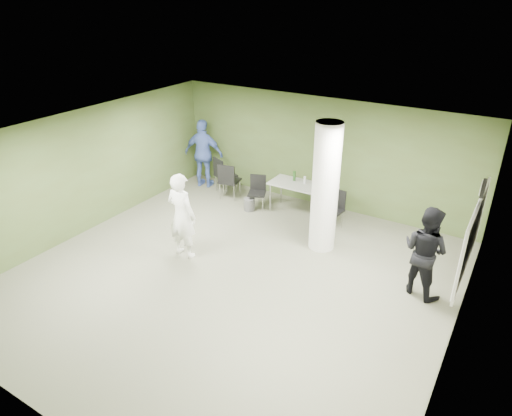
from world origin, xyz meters
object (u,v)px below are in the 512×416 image
Objects in this scene: woman_white at (182,216)px; man_black at (425,251)px; folding_table at (302,187)px; chair_back_left at (228,179)px; man_blue at (204,154)px.

woman_white is 1.06× the size of man_black.
woman_white is at bearing -112.06° from folding_table.
man_blue is (-1.08, 0.39, 0.38)m from chair_back_left.
folding_table is at bearing -7.37° from man_black.
man_blue is (-1.90, 3.24, 0.04)m from woman_white.
folding_table is 0.89× the size of woman_white.
man_blue is at bearing -30.99° from chair_back_left.
chair_back_left is at bearing -73.41° from woman_white.
man_blue is at bearing 176.97° from folding_table.
folding_table is 2.08m from chair_back_left.
man_blue is at bearing -58.99° from woman_white.
man_blue is (-6.48, 1.97, 0.09)m from man_black.
man_black is at bearing 150.88° from man_blue.
man_blue reaches higher than man_black.
folding_table is at bearing 175.00° from chair_back_left.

